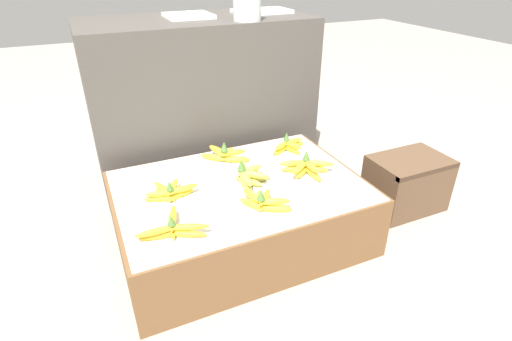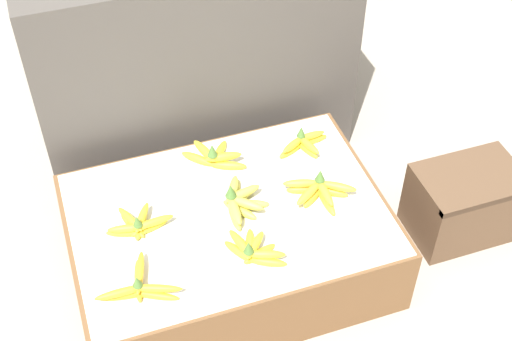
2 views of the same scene
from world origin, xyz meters
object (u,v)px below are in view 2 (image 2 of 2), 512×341
object	(u,v)px
banana_bunch_front_midleft	(254,250)
banana_bunch_middle_midleft	(239,201)
wooden_crate	(464,202)
banana_bunch_back_midleft	(214,156)
banana_bunch_back_midright	(304,143)
banana_bunch_front_left	(139,287)
banana_bunch_middle_left	(138,225)
banana_bunch_middle_midright	(319,191)

from	to	relation	value
banana_bunch_front_midleft	banana_bunch_middle_midleft	distance (m)	0.20
wooden_crate	banana_bunch_back_midleft	xyz separation A→B (m)	(-0.81, 0.33, 0.17)
banana_bunch_back_midright	banana_bunch_front_left	bearing A→B (deg)	-148.42
banana_bunch_front_left	banana_bunch_back_midleft	size ratio (longest dim) A/B	1.20
banana_bunch_back_midright	banana_bunch_back_midleft	bearing A→B (deg)	173.84
banana_bunch_back_midleft	banana_bunch_back_midright	bearing A→B (deg)	-6.16
banana_bunch_middle_left	banana_bunch_middle_midleft	size ratio (longest dim) A/B	0.98
banana_bunch_middle_left	banana_bunch_back_midright	world-z (taller)	banana_bunch_back_midright
wooden_crate	banana_bunch_front_left	xyz separation A→B (m)	(-1.16, -0.11, 0.17)
banana_bunch_front_left	banana_bunch_middle_left	xyz separation A→B (m)	(0.05, 0.23, 0.00)
banana_bunch_middle_midright	banana_bunch_back_midleft	xyz separation A→B (m)	(-0.27, 0.26, 0.00)
wooden_crate	banana_bunch_middle_midleft	distance (m)	0.82
banana_bunch_middle_midright	banana_bunch_back_midright	xyz separation A→B (m)	(0.04, 0.23, -0.00)
banana_bunch_front_midleft	banana_bunch_middle_midleft	bearing A→B (deg)	84.48
banana_bunch_middle_midright	banana_bunch_middle_left	bearing A→B (deg)	175.04
banana_bunch_middle_midleft	banana_bunch_back_midright	world-z (taller)	banana_bunch_middle_midleft
banana_bunch_back_midright	banana_bunch_middle_midleft	bearing A→B (deg)	-147.25
banana_bunch_middle_left	banana_bunch_middle_midleft	bearing A→B (deg)	-2.16
wooden_crate	banana_bunch_front_left	size ratio (longest dim) A/B	1.46
banana_bunch_middle_midright	banana_bunch_back_midleft	bearing A→B (deg)	136.02
banana_bunch_front_left	banana_bunch_front_midleft	distance (m)	0.35
banana_bunch_front_midleft	banana_bunch_back_midright	xyz separation A→B (m)	(0.32, 0.39, 0.00)
banana_bunch_front_left	banana_bunch_middle_midleft	bearing A→B (deg)	30.63
banana_bunch_back_midleft	banana_bunch_back_midright	distance (m)	0.31
banana_bunch_front_left	banana_bunch_back_midright	xyz separation A→B (m)	(0.67, 0.41, 0.00)
banana_bunch_front_midleft	banana_bunch_middle_midright	bearing A→B (deg)	30.35
wooden_crate	banana_bunch_middle_left	xyz separation A→B (m)	(-1.11, 0.12, 0.17)
banana_bunch_front_left	banana_bunch_middle_midleft	size ratio (longest dim) A/B	1.12
banana_bunch_middle_midright	banana_bunch_back_midleft	world-z (taller)	banana_bunch_back_midleft
banana_bunch_front_midleft	banana_bunch_back_midleft	distance (m)	0.42
banana_bunch_middle_midleft	banana_bunch_front_left	bearing A→B (deg)	-149.37
banana_bunch_middle_left	banana_bunch_middle_midright	xyz separation A→B (m)	(0.58, -0.05, 0.00)
banana_bunch_front_left	banana_bunch_middle_midright	world-z (taller)	banana_bunch_middle_midright
banana_bunch_middle_midright	banana_bunch_front_left	bearing A→B (deg)	-163.90
banana_bunch_middle_midleft	banana_bunch_middle_midright	size ratio (longest dim) A/B	0.97
banana_bunch_front_left	banana_bunch_back_midleft	distance (m)	0.57
banana_bunch_front_left	banana_bunch_middle_midright	xyz separation A→B (m)	(0.63, 0.18, 0.00)
banana_bunch_middle_left	banana_bunch_middle_midleft	world-z (taller)	banana_bunch_middle_midleft
banana_bunch_front_left	banana_bunch_back_midleft	bearing A→B (deg)	51.23
banana_bunch_front_midleft	banana_bunch_middle_left	size ratio (longest dim) A/B	0.84
banana_bunch_front_midleft	banana_bunch_back_midleft	bearing A→B (deg)	89.35
banana_bunch_front_left	wooden_crate	bearing A→B (deg)	5.43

